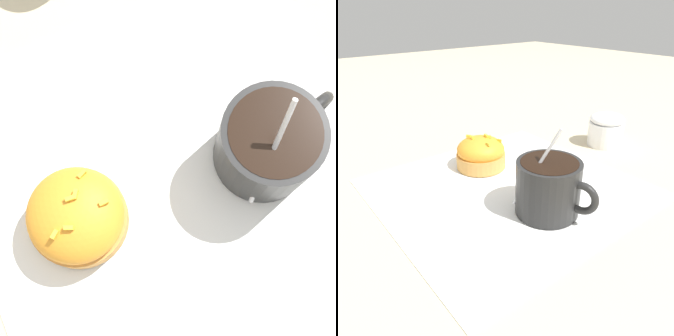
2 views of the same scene
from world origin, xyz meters
The scene contains 4 objects.
ground_plane centered at (0.00, 0.00, 0.00)m, with size 3.00×3.00×0.00m, color #C6B793.
paper_napkin centered at (0.00, 0.00, 0.00)m, with size 0.33×0.35×0.00m.
coffee_cup centered at (0.08, 0.00, 0.04)m, with size 0.10×0.08×0.11m.
frosted_pastry centered at (-0.08, 0.01, 0.03)m, with size 0.08×0.08×0.05m.
Camera 1 is at (-0.04, -0.08, 0.46)m, focal length 60.00 mm.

